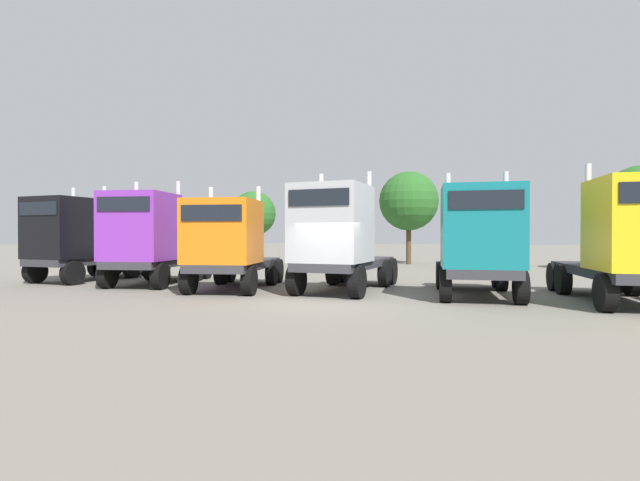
# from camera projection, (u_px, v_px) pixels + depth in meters

# --- Properties ---
(ground) EXTENTS (200.00, 200.00, 0.00)m
(ground) POSITION_uv_depth(u_px,v_px,m) (325.00, 303.00, 14.55)
(ground) COLOR slate
(semi_truck_black) EXTENTS (2.74, 5.85, 4.32)m
(semi_truck_black) POSITION_uv_depth(u_px,v_px,m) (74.00, 239.00, 21.12)
(semi_truck_black) COLOR #333338
(semi_truck_black) RESTS_ON ground
(semi_truck_purple) EXTENTS (3.58, 6.17, 4.38)m
(semi_truck_purple) POSITION_uv_depth(u_px,v_px,m) (147.00, 238.00, 19.37)
(semi_truck_purple) COLOR #333338
(semi_truck_purple) RESTS_ON ground
(semi_truck_orange) EXTENTS (3.65, 6.18, 3.96)m
(semi_truck_orange) POSITION_uv_depth(u_px,v_px,m) (229.00, 244.00, 17.56)
(semi_truck_orange) COLOR #333338
(semi_truck_orange) RESTS_ON ground
(semi_truck_silver) EXTENTS (2.80, 6.30, 4.44)m
(semi_truck_silver) POSITION_uv_depth(u_px,v_px,m) (337.00, 237.00, 17.01)
(semi_truck_silver) COLOR #333338
(semi_truck_silver) RESTS_ON ground
(semi_truck_teal) EXTENTS (3.19, 6.21, 4.25)m
(semi_truck_teal) POSITION_uv_depth(u_px,v_px,m) (479.00, 241.00, 15.51)
(semi_truck_teal) COLOR #333338
(semi_truck_teal) RESTS_ON ground
(semi_truck_yellow) EXTENTS (3.26, 6.56, 4.30)m
(semi_truck_yellow) POSITION_uv_depth(u_px,v_px,m) (632.00, 241.00, 13.71)
(semi_truck_yellow) COLOR #333338
(semi_truck_yellow) RESTS_ON ground
(oak_far_left) EXTENTS (3.49, 3.49, 5.55)m
(oak_far_left) POSITION_uv_depth(u_px,v_px,m) (254.00, 214.00, 37.13)
(oak_far_left) COLOR #4C3823
(oak_far_left) RESTS_ON ground
(oak_far_centre) EXTENTS (4.25, 4.25, 6.68)m
(oak_far_centre) POSITION_uv_depth(u_px,v_px,m) (409.00, 201.00, 34.04)
(oak_far_centre) COLOR #4C3823
(oak_far_centre) RESTS_ON ground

